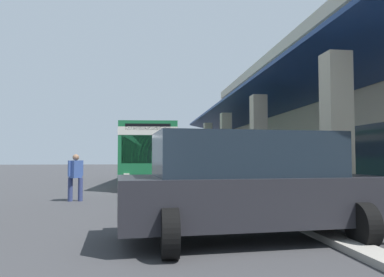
{
  "coord_description": "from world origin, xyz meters",
  "views": [
    {
      "loc": [
        17.84,
        0.76,
        1.52
      ],
      "look_at": [
        -0.43,
        3.05,
        2.45
      ],
      "focal_mm": 34.4,
      "sensor_mm": 36.0,
      "label": 1
    }
  ],
  "objects_px": {
    "parked_suv_charcoal": "(248,184)",
    "potted_palm": "(217,169)",
    "pedestrian": "(76,175)",
    "transit_bus": "(154,151)"
  },
  "relations": [
    {
      "from": "parked_suv_charcoal",
      "to": "transit_bus",
      "type": "bearing_deg",
      "value": -174.59
    },
    {
      "from": "transit_bus",
      "to": "potted_palm",
      "type": "bearing_deg",
      "value": 125.63
    },
    {
      "from": "transit_bus",
      "to": "parked_suv_charcoal",
      "type": "height_order",
      "value": "transit_bus"
    },
    {
      "from": "pedestrian",
      "to": "potted_palm",
      "type": "xyz_separation_m",
      "value": [
        -11.31,
        7.21,
        -0.16
      ]
    },
    {
      "from": "parked_suv_charcoal",
      "to": "potted_palm",
      "type": "bearing_deg",
      "value": 170.69
    },
    {
      "from": "pedestrian",
      "to": "parked_suv_charcoal",
      "type": "bearing_deg",
      "value": 33.43
    },
    {
      "from": "parked_suv_charcoal",
      "to": "potted_palm",
      "type": "relative_size",
      "value": 1.82
    },
    {
      "from": "parked_suv_charcoal",
      "to": "pedestrian",
      "type": "bearing_deg",
      "value": -146.57
    },
    {
      "from": "pedestrian",
      "to": "transit_bus",
      "type": "bearing_deg",
      "value": 160.59
    },
    {
      "from": "parked_suv_charcoal",
      "to": "potted_palm",
      "type": "distance_m",
      "value": 18.05
    }
  ]
}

